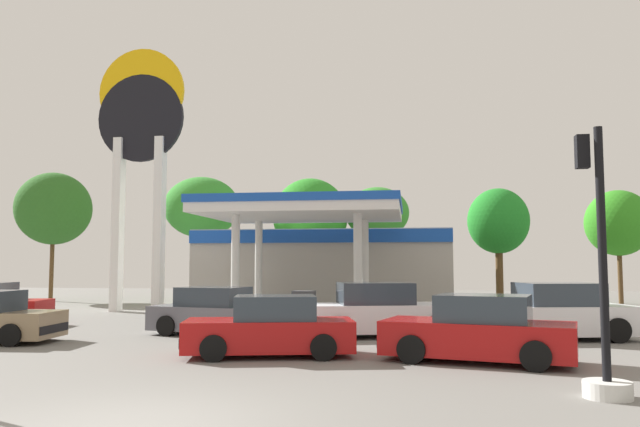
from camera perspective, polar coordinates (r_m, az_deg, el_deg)
ground_plane at (r=9.09m, az=-16.79°, el=-18.24°), size 90.00×90.00×0.00m
gas_station at (r=30.42m, az=0.31°, el=-4.63°), size 12.20×12.48×4.68m
station_pole_sign at (r=30.27m, az=-16.16°, el=6.27°), size 4.12×0.56×12.26m
car_0 at (r=19.55m, az=-9.45°, el=-9.01°), size 4.34×2.55×1.46m
car_1 at (r=14.47m, az=14.33°, el=-10.44°), size 4.44×2.71×1.48m
car_3 at (r=19.36m, az=20.67°, el=-8.60°), size 4.83×2.81×1.62m
car_4 at (r=14.97m, az=-4.59°, el=-10.48°), size 4.21×2.45×1.42m
car_5 at (r=18.96m, az=5.46°, el=-8.98°), size 4.82×2.94×1.61m
traffic_signal_0 at (r=11.28m, az=24.51°, el=-8.74°), size 0.77×0.77×4.45m
tree_0 at (r=39.86m, az=-23.25°, el=0.40°), size 4.34×4.34×7.56m
tree_1 at (r=37.56m, az=-10.79°, el=0.54°), size 4.45×4.45×7.33m
tree_2 at (r=35.50m, az=-0.89°, el=-0.30°), size 4.29×4.29×7.06m
tree_3 at (r=35.96m, az=5.26°, el=0.01°), size 3.68×3.68×6.60m
tree_4 at (r=35.10m, az=16.04°, el=-0.72°), size 3.30×3.30×6.28m
tree_5 at (r=38.06m, az=25.69°, el=-0.80°), size 3.54×3.54×6.25m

